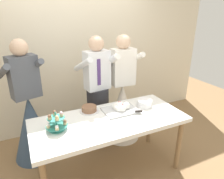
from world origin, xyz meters
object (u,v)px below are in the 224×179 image
(person_bride, at_px, (122,104))
(plate_stack, at_px, (144,103))
(main_cake_tray, at_px, (120,108))
(dessert_table, at_px, (110,124))
(person_guest, at_px, (31,120))
(round_cake, at_px, (89,109))
(cupcake_stand, at_px, (56,123))
(person_groom, at_px, (98,99))

(person_bride, bearing_deg, plate_stack, -84.38)
(main_cake_tray, bearing_deg, dessert_table, -148.92)
(dessert_table, relative_size, person_guest, 1.08)
(main_cake_tray, relative_size, round_cake, 1.79)
(person_guest, bearing_deg, round_cake, -33.71)
(cupcake_stand, relative_size, person_groom, 0.14)
(round_cake, xyz_separation_m, person_guest, (-0.68, 0.45, -0.22))
(plate_stack, xyz_separation_m, round_cake, (-0.71, 0.17, -0.01))
(cupcake_stand, relative_size, round_cake, 0.96)
(plate_stack, relative_size, person_guest, 0.12)
(cupcake_stand, xyz_separation_m, plate_stack, (1.16, 0.08, -0.04))
(cupcake_stand, distance_m, person_guest, 0.79)
(dessert_table, distance_m, round_cake, 0.34)
(person_groom, bearing_deg, cupcake_stand, -139.27)
(person_bride, bearing_deg, cupcake_stand, -151.38)
(main_cake_tray, height_order, plate_stack, main_cake_tray)
(cupcake_stand, bearing_deg, person_bride, 28.62)
(person_groom, height_order, person_bride, same)
(dessert_table, distance_m, person_guest, 1.12)
(person_bride, bearing_deg, dessert_table, -128.45)
(cupcake_stand, xyz_separation_m, round_cake, (0.45, 0.25, -0.05))
(dessert_table, bearing_deg, plate_stack, 11.53)
(person_groom, bearing_deg, main_cake_tray, -78.02)
(main_cake_tray, height_order, person_groom, person_groom)
(dessert_table, xyz_separation_m, cupcake_stand, (-0.61, 0.03, 0.16))
(main_cake_tray, xyz_separation_m, person_bride, (0.30, 0.51, -0.23))
(dessert_table, bearing_deg, round_cake, 119.15)
(main_cake_tray, height_order, person_guest, person_guest)
(dessert_table, xyz_separation_m, plate_stack, (0.56, 0.11, 0.12))
(main_cake_tray, bearing_deg, person_bride, 59.70)
(main_cake_tray, xyz_separation_m, person_guest, (-1.04, 0.61, -0.23))
(dessert_table, relative_size, plate_stack, 8.83)
(person_groom, xyz_separation_m, person_bride, (0.41, 0.00, -0.16))
(dessert_table, xyz_separation_m, person_guest, (-0.84, 0.73, -0.12))
(round_cake, bearing_deg, plate_stack, -13.18)
(person_groom, distance_m, person_bride, 0.44)
(dessert_table, height_order, person_bride, person_bride)
(main_cake_tray, height_order, person_bride, person_bride)
(dessert_table, distance_m, person_bride, 0.82)
(plate_stack, bearing_deg, main_cake_tray, 178.27)
(dessert_table, relative_size, person_bride, 1.08)
(dessert_table, distance_m, plate_stack, 0.58)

